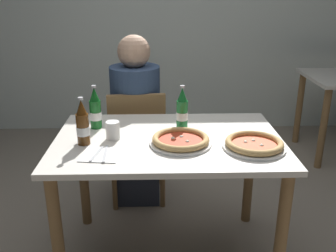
# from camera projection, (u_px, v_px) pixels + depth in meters

# --- Properties ---
(back_wall_tiled) EXTENTS (7.00, 0.10, 2.60)m
(back_wall_tiled) POSITION_uv_depth(u_px,v_px,m) (162.00, 7.00, 3.88)
(back_wall_tiled) COLOR silver
(back_wall_tiled) RESTS_ON ground_plane
(dining_table_main) EXTENTS (1.20, 0.80, 0.75)m
(dining_table_main) POSITION_uv_depth(u_px,v_px,m) (168.00, 158.00, 2.05)
(dining_table_main) COLOR silver
(dining_table_main) RESTS_ON ground_plane
(chair_behind_table) EXTENTS (0.43, 0.43, 0.85)m
(chair_behind_table) POSITION_uv_depth(u_px,v_px,m) (137.00, 141.00, 2.67)
(chair_behind_table) COLOR olive
(chair_behind_table) RESTS_ON ground_plane
(diner_seated) EXTENTS (0.34, 0.34, 1.21)m
(diner_seated) POSITION_uv_depth(u_px,v_px,m) (136.00, 125.00, 2.68)
(diner_seated) COLOR #2D3342
(diner_seated) RESTS_ON ground_plane
(pizza_margherita_near) EXTENTS (0.31, 0.31, 0.04)m
(pizza_margherita_near) POSITION_uv_depth(u_px,v_px,m) (254.00, 144.00, 1.88)
(pizza_margherita_near) COLOR white
(pizza_margherita_near) RESTS_ON dining_table_main
(pizza_marinara_far) EXTENTS (0.32, 0.32, 0.04)m
(pizza_marinara_far) POSITION_uv_depth(u_px,v_px,m) (181.00, 140.00, 1.93)
(pizza_marinara_far) COLOR white
(pizza_marinara_far) RESTS_ON dining_table_main
(beer_bottle_left) EXTENTS (0.07, 0.07, 0.25)m
(beer_bottle_left) POSITION_uv_depth(u_px,v_px,m) (83.00, 125.00, 1.91)
(beer_bottle_left) COLOR #512D0F
(beer_bottle_left) RESTS_ON dining_table_main
(beer_bottle_center) EXTENTS (0.07, 0.07, 0.25)m
(beer_bottle_center) POSITION_uv_depth(u_px,v_px,m) (182.00, 110.00, 2.12)
(beer_bottle_center) COLOR #196B2D
(beer_bottle_center) RESTS_ON dining_table_main
(beer_bottle_right) EXTENTS (0.07, 0.07, 0.25)m
(beer_bottle_right) POSITION_uv_depth(u_px,v_px,m) (95.00, 110.00, 2.12)
(beer_bottle_right) COLOR #14591E
(beer_bottle_right) RESTS_ON dining_table_main
(napkin_with_cutlery) EXTENTS (0.20, 0.20, 0.01)m
(napkin_with_cutlery) POSITION_uv_depth(u_px,v_px,m) (101.00, 154.00, 1.82)
(napkin_with_cutlery) COLOR white
(napkin_with_cutlery) RESTS_ON dining_table_main
(paper_cup) EXTENTS (0.07, 0.07, 0.09)m
(paper_cup) POSITION_uv_depth(u_px,v_px,m) (113.00, 131.00, 1.99)
(paper_cup) COLOR white
(paper_cup) RESTS_ON dining_table_main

